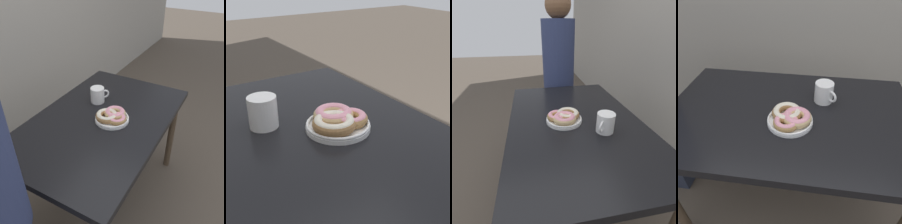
{
  "view_description": "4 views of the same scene",
  "coord_description": "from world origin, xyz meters",
  "views": [
    {
      "loc": [
        -1.07,
        -0.51,
        1.6
      ],
      "look_at": [
        0.02,
        0.09,
        0.77
      ],
      "focal_mm": 40.0,
      "sensor_mm": 36.0,
      "label": 1
    },
    {
      "loc": [
        -0.72,
        0.57,
        1.19
      ],
      "look_at": [
        0.02,
        0.09,
        0.77
      ],
      "focal_mm": 50.0,
      "sensor_mm": 36.0,
      "label": 2
    },
    {
      "loc": [
        0.89,
        -0.08,
        1.22
      ],
      "look_at": [
        0.02,
        0.09,
        0.77
      ],
      "focal_mm": 28.0,
      "sensor_mm": 36.0,
      "label": 3
    },
    {
      "loc": [
        0.12,
        -0.65,
        1.37
      ],
      "look_at": [
        0.02,
        0.09,
        0.77
      ],
      "focal_mm": 35.0,
      "sensor_mm": 36.0,
      "label": 4
    }
  ],
  "objects": [
    {
      "name": "dining_table",
      "position": [
        0.0,
        0.16,
        0.64
      ],
      "size": [
        1.2,
        0.76,
        0.71
      ],
      "color": "black",
      "rests_on": "ground_plane"
    },
    {
      "name": "coffee_mug",
      "position": [
        0.16,
        0.28,
        0.77
      ],
      "size": [
        0.11,
        0.11,
        0.1
      ],
      "color": "white",
      "rests_on": "dining_table"
    },
    {
      "name": "donut_plate",
      "position": [
        0.02,
        0.09,
        0.74
      ],
      "size": [
        0.23,
        0.23,
        0.06
      ],
      "color": "white",
      "rests_on": "dining_table"
    }
  ]
}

